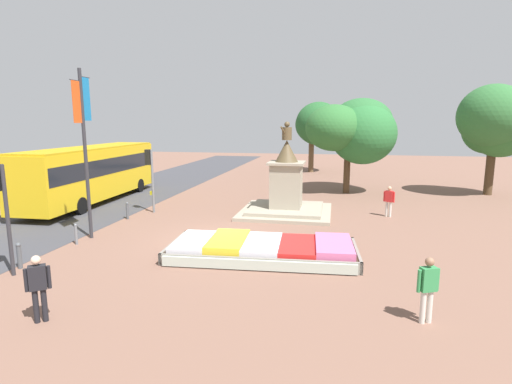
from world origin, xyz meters
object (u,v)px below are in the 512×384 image
Objects in this scene: traffic_light_mid_block at (150,169)px; kerb_bollard_mid_b at (76,234)px; flower_planter at (263,249)px; statue_monument at (286,191)px; kerb_bollard_north at (127,210)px; pedestrian_with_handbag at (389,199)px; city_bus at (92,171)px; pedestrian_crossing_plaza at (38,284)px; pedestrian_near_planter at (428,286)px; traffic_light_near_crossing at (2,199)px; kerb_bollard_mid_a at (19,255)px; banner_pole at (85,145)px.

traffic_light_mid_block is 4.01× the size of kerb_bollard_mid_b.
statue_monument is (-0.04, 7.04, 0.90)m from flower_planter.
pedestrian_with_handbag is at bearing 13.49° from kerb_bollard_north.
city_bus reaches higher than kerb_bollard_mid_b.
pedestrian_near_planter is at bearing 10.94° from pedestrian_crossing_plaza.
kerb_bollard_north is (-0.11, 7.48, -2.00)m from traffic_light_near_crossing.
kerb_bollard_mid_b is at bearing 86.32° from kerb_bollard_mid_a.
flower_planter is at bearing -7.08° from banner_pole.
kerb_bollard_north is (4.19, -3.62, -1.45)m from city_bus.
kerb_bollard_north is (-12.24, 8.16, -0.48)m from pedestrian_near_planter.
banner_pole is (-0.33, -4.94, 1.53)m from traffic_light_mid_block.
kerb_bollard_mid_a is (-0.20, -3.63, -3.38)m from banner_pole.
city_bus is 16.96m from pedestrian_with_handbag.
city_bus is at bearing 146.36° from flower_planter.
banner_pole reaches higher than statue_monument.
traffic_light_near_crossing is 11.91m from city_bus.
pedestrian_with_handbag is 11.22m from pedestrian_near_planter.
kerb_bollard_mid_b is (-0.03, -0.93, -3.40)m from banner_pole.
traffic_light_mid_block is (0.39, 9.13, -0.14)m from traffic_light_near_crossing.
traffic_light_near_crossing is at bearing -92.47° from traffic_light_mid_block.
kerb_bollard_north is (-0.50, -1.65, -1.86)m from traffic_light_mid_block.
traffic_light_near_crossing is at bearing 141.81° from pedestrian_crossing_plaza.
traffic_light_near_crossing is 2.14× the size of pedestrian_near_planter.
kerb_bollard_north is at bearing -106.90° from traffic_light_mid_block.
traffic_light_near_crossing is 9.14m from traffic_light_mid_block.
traffic_light_mid_block is at bearing 86.13° from banner_pole.
flower_planter is 1.01× the size of banner_pole.
statue_monument is 5.73× the size of kerb_bollard_mid_b.
traffic_light_mid_block is 5.18m from banner_pole.
traffic_light_mid_block is at bearing 73.10° from kerb_bollard_north.
statue_monument reaches higher than kerb_bollard_mid_a.
banner_pole is 13.33m from pedestrian_near_planter.
pedestrian_with_handbag is 1.88× the size of kerb_bollard_mid_b.
city_bus is 13.90× the size of kerb_bollard_mid_b.
pedestrian_near_planter reaches higher than pedestrian_with_handbag.
flower_planter is 6.14m from pedestrian_near_planter.
statue_monument is 0.41× the size of city_bus.
traffic_light_mid_block is at bearing -173.47° from pedestrian_with_handbag.
pedestrian_crossing_plaza reaches higher than kerb_bollard_mid_b.
pedestrian_with_handbag is 16.09m from pedestrian_crossing_plaza.
city_bus is (-4.36, 6.91, -1.93)m from banner_pole.
banner_pole is at bearing -153.21° from pedestrian_with_handbag.
city_bus is at bearing 122.24° from banner_pole.
statue_monument reaches higher than pedestrian_with_handbag.
traffic_light_mid_block reaches higher than pedestrian_crossing_plaza.
traffic_light_near_crossing reaches higher than traffic_light_mid_block.
flower_planter is at bearing -89.67° from statue_monument.
pedestrian_near_planter is at bearing -18.03° from kerb_bollard_mid_b.
pedestrian_near_planter reaches higher than kerb_bollard_mid_a.
kerb_bollard_mid_b is (-12.10, 3.94, -0.50)m from pedestrian_near_planter.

